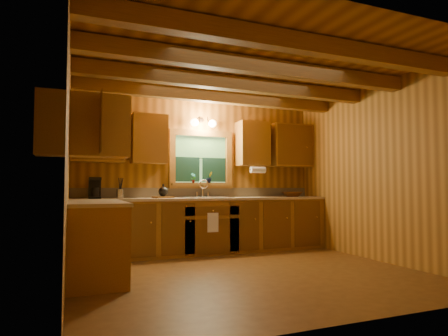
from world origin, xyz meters
name	(u,v)px	position (x,y,z in m)	size (l,w,h in m)	color
room	(247,169)	(0.00, 0.00, 1.30)	(4.20, 4.20, 4.20)	brown
ceiling_beams	(247,76)	(0.00, 0.00, 2.49)	(4.20, 2.54, 0.18)	brown
base_cabinets	(182,229)	(-0.49, 1.28, 0.43)	(4.20, 2.22, 0.86)	brown
countertop	(183,200)	(-0.48, 1.29, 0.88)	(4.20, 2.24, 0.04)	tan
backsplash	(201,193)	(0.00, 1.89, 0.98)	(4.20, 0.02, 0.16)	tan
dishwasher_panel	(120,237)	(-1.47, 0.68, 0.43)	(0.02, 0.60, 0.80)	white
upper_cabinets	(176,138)	(-0.56, 1.42, 1.84)	(4.19, 1.77, 0.78)	brown
window	(201,161)	(0.00, 1.87, 1.53)	(1.12, 0.08, 1.00)	brown
window_sill	(202,184)	(0.00, 1.82, 1.12)	(1.06, 0.14, 0.04)	brown
wall_sconce	(203,123)	(0.00, 1.75, 2.16)	(0.45, 0.21, 0.17)	black
paper_towel_roll	(258,170)	(0.92, 1.53, 1.37)	(0.11, 0.11, 0.27)	white
dish_towel	(213,222)	(0.00, 1.26, 0.52)	(0.18, 0.01, 0.30)	white
sink	(206,200)	(0.00, 1.60, 0.86)	(0.82, 0.48, 0.43)	silver
coffee_maker	(95,188)	(-1.74, 1.69, 1.06)	(0.18, 0.23, 0.32)	black
utensil_crock	(120,193)	(-1.37, 1.66, 0.98)	(0.11, 0.11, 0.31)	silver
cutting_board	(163,197)	(-0.71, 1.62, 0.91)	(0.29, 0.21, 0.03)	brown
teakettle	(163,191)	(-0.71, 1.62, 1.00)	(0.15, 0.15, 0.19)	black
wicker_basket	(292,194)	(1.66, 1.62, 0.94)	(0.36, 0.36, 0.09)	#48230C
potted_plant_left	(193,178)	(-0.16, 1.80, 1.23)	(0.09, 0.06, 0.18)	brown
potted_plant_right	(209,177)	(0.12, 1.78, 1.24)	(0.11, 0.09, 0.20)	brown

